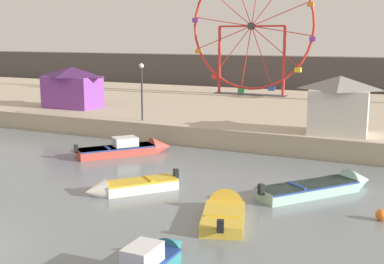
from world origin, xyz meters
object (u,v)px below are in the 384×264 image
object	(u,v)px
motorboat_white_red_stripe	(126,187)
carnival_booth_purple_stall	(72,86)
promenade_lamp_near	(142,83)
mooring_buoy_orange	(381,215)
motorboat_faded_red	(131,149)
motorboat_seafoam	(327,186)
carnival_booth_white_ticket	(339,104)
ferris_wheel_red_frame	(251,28)
motorboat_mustard_yellow	(225,211)

from	to	relation	value
motorboat_white_red_stripe	carnival_booth_purple_stall	size ratio (longest dim) A/B	0.82
promenade_lamp_near	mooring_buoy_orange	world-z (taller)	promenade_lamp_near
motorboat_white_red_stripe	motorboat_faded_red	distance (m)	7.60
motorboat_seafoam	carnival_booth_white_ticket	world-z (taller)	carnival_booth_white_ticket
motorboat_seafoam	mooring_buoy_orange	xyz separation A→B (m)	(2.59, -2.82, -0.05)
ferris_wheel_red_frame	promenade_lamp_near	bearing A→B (deg)	-93.92
motorboat_faded_red	carnival_booth_white_ticket	world-z (taller)	carnival_booth_white_ticket
motorboat_white_red_stripe	motorboat_seafoam	size ratio (longest dim) A/B	0.70
motorboat_faded_red	mooring_buoy_orange	distance (m)	15.47
motorboat_seafoam	carnival_booth_white_ticket	size ratio (longest dim) A/B	1.45
motorboat_seafoam	carnival_booth_white_ticket	bearing A→B (deg)	44.63
carnival_booth_purple_stall	motorboat_faded_red	bearing A→B (deg)	-36.42
promenade_lamp_near	motorboat_faded_red	bearing A→B (deg)	-66.57
promenade_lamp_near	motorboat_mustard_yellow	bearing A→B (deg)	-47.36
motorboat_mustard_yellow	ferris_wheel_red_frame	bearing A→B (deg)	-0.95
motorboat_seafoam	motorboat_mustard_yellow	bearing A→B (deg)	-172.73
ferris_wheel_red_frame	promenade_lamp_near	size ratio (longest dim) A/B	3.30
motorboat_mustard_yellow	motorboat_faded_red	size ratio (longest dim) A/B	0.77
carnival_booth_white_ticket	motorboat_seafoam	bearing A→B (deg)	-87.91
ferris_wheel_red_frame	carnival_booth_white_ticket	size ratio (longest dim) A/B	3.30
motorboat_faded_red	promenade_lamp_near	bearing A→B (deg)	61.94
ferris_wheel_red_frame	carnival_booth_purple_stall	xyz separation A→B (m)	(-9.71, -15.03, -4.71)
carnival_booth_purple_stall	promenade_lamp_near	xyz separation A→B (m)	(8.46, -3.14, 0.82)
motorboat_seafoam	mooring_buoy_orange	distance (m)	3.83
motorboat_faded_red	motorboat_seafoam	bearing A→B (deg)	-63.06
motorboat_mustard_yellow	carnival_booth_purple_stall	size ratio (longest dim) A/B	0.85
motorboat_white_red_stripe	ferris_wheel_red_frame	size ratio (longest dim) A/B	0.31
motorboat_white_red_stripe	mooring_buoy_orange	xyz separation A→B (m)	(10.61, 1.24, -0.05)
ferris_wheel_red_frame	mooring_buoy_orange	xyz separation A→B (m)	(15.23, -27.90, -7.43)
carnival_booth_purple_stall	motorboat_mustard_yellow	bearing A→B (deg)	-38.04
carnival_booth_white_ticket	promenade_lamp_near	xyz separation A→B (m)	(-12.85, -0.92, 0.77)
ferris_wheel_red_frame	carnival_booth_purple_stall	size ratio (longest dim) A/B	2.68
motorboat_mustard_yellow	ferris_wheel_red_frame	xyz separation A→B (m)	(-9.76, 30.12, 7.43)
mooring_buoy_orange	motorboat_mustard_yellow	bearing A→B (deg)	-157.92
motorboat_mustard_yellow	carnival_booth_white_ticket	distance (m)	13.29
carnival_booth_purple_stall	mooring_buoy_orange	size ratio (longest dim) A/B	10.84
carnival_booth_purple_stall	carnival_booth_white_ticket	size ratio (longest dim) A/B	1.23
motorboat_white_red_stripe	carnival_booth_white_ticket	size ratio (longest dim) A/B	1.01
motorboat_mustard_yellow	promenade_lamp_near	bearing A→B (deg)	23.74
motorboat_faded_red	mooring_buoy_orange	bearing A→B (deg)	-71.40
motorboat_seafoam	carnival_booth_purple_stall	distance (m)	24.65
motorboat_white_red_stripe	carnival_booth_purple_stall	distance (m)	20.28
mooring_buoy_orange	carnival_booth_white_ticket	bearing A→B (deg)	108.81
motorboat_seafoam	carnival_booth_purple_stall	world-z (taller)	carnival_booth_purple_stall
promenade_lamp_near	ferris_wheel_red_frame	bearing A→B (deg)	86.08
motorboat_white_red_stripe	carnival_booth_white_ticket	bearing A→B (deg)	-170.96
motorboat_seafoam	mooring_buoy_orange	world-z (taller)	motorboat_seafoam
motorboat_mustard_yellow	motorboat_faded_red	xyz separation A→B (m)	(-9.07, 7.49, 0.12)
motorboat_white_red_stripe	motorboat_seafoam	distance (m)	8.99
motorboat_white_red_stripe	motorboat_seafoam	bearing A→B (deg)	156.32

